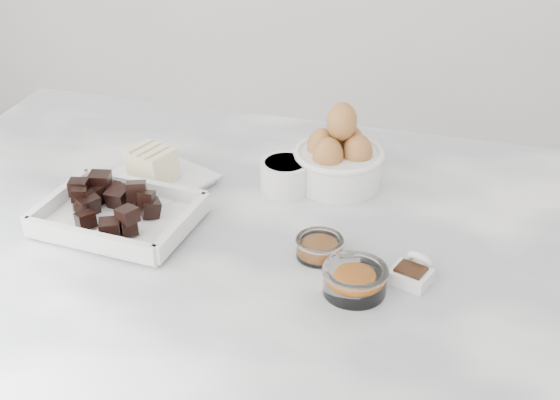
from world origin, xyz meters
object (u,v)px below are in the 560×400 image
at_px(salt_spoon, 341,272).
at_px(zest_bowl, 355,279).
at_px(butter_plate, 154,173).
at_px(egg_bowl, 339,158).
at_px(sugar_ramekin, 285,174).
at_px(vanilla_spoon, 413,272).
at_px(honey_bowl, 320,247).
at_px(chocolate_dish, 118,211).

bearing_deg(salt_spoon, zest_bowl, -44.07).
bearing_deg(butter_plate, egg_bowl, 17.85).
relative_size(butter_plate, sugar_ramekin, 2.44).
bearing_deg(egg_bowl, vanilla_spoon, -56.97).
distance_m(honey_bowl, vanilla_spoon, 0.13).
bearing_deg(honey_bowl, chocolate_dish, -179.54).
bearing_deg(vanilla_spoon, egg_bowl, 123.03).
relative_size(egg_bowl, salt_spoon, 2.29).
bearing_deg(egg_bowl, honey_bowl, -84.49).
xyz_separation_m(zest_bowl, vanilla_spoon, (0.07, 0.05, -0.01)).
xyz_separation_m(butter_plate, salt_spoon, (0.34, -0.17, -0.01)).
distance_m(chocolate_dish, zest_bowl, 0.37).
distance_m(egg_bowl, vanilla_spoon, 0.28).
relative_size(egg_bowl, vanilla_spoon, 2.02).
height_order(sugar_ramekin, salt_spoon, sugar_ramekin).
bearing_deg(egg_bowl, chocolate_dish, -142.60).
xyz_separation_m(vanilla_spoon, salt_spoon, (-0.09, -0.03, -0.00)).
distance_m(sugar_ramekin, honey_bowl, 0.19).
bearing_deg(salt_spoon, sugar_ramekin, 122.54).
relative_size(butter_plate, salt_spoon, 3.13).
bearing_deg(vanilla_spoon, zest_bowl, -145.69).
bearing_deg(chocolate_dish, vanilla_spoon, -2.35).
relative_size(zest_bowl, salt_spoon, 1.36).
relative_size(sugar_ramekin, vanilla_spoon, 1.13).
bearing_deg(zest_bowl, chocolate_dish, 169.97).
height_order(honey_bowl, vanilla_spoon, vanilla_spoon).
bearing_deg(honey_bowl, sugar_ramekin, 119.72).
height_order(butter_plate, salt_spoon, butter_plate).
bearing_deg(zest_bowl, sugar_ramekin, 123.98).
distance_m(butter_plate, salt_spoon, 0.38).
bearing_deg(zest_bowl, egg_bowl, 106.54).
relative_size(egg_bowl, honey_bowl, 2.15).
distance_m(honey_bowl, zest_bowl, 0.09).
bearing_deg(butter_plate, chocolate_dish, -90.10).
height_order(chocolate_dish, sugar_ramekin, chocolate_dish).
bearing_deg(butter_plate, vanilla_spoon, -18.21).
bearing_deg(chocolate_dish, salt_spoon, -7.17).
xyz_separation_m(egg_bowl, zest_bowl, (0.08, -0.28, -0.02)).
bearing_deg(butter_plate, zest_bowl, -27.43).
height_order(chocolate_dish, salt_spoon, chocolate_dish).
xyz_separation_m(butter_plate, vanilla_spoon, (0.43, -0.14, -0.01)).
distance_m(chocolate_dish, butter_plate, 0.12).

